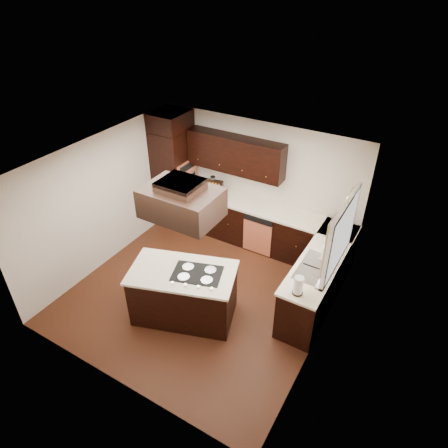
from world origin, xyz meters
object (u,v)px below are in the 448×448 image
at_px(oven_column, 174,178).
at_px(island, 184,294).
at_px(range_hood, 182,203).
at_px(spice_rack, 214,187).

distance_m(oven_column, island, 2.98).
xyz_separation_m(island, range_hood, (0.06, 0.02, 1.72)).
bearing_deg(spice_rack, island, -80.09).
bearing_deg(island, spice_rack, 91.57).
bearing_deg(spice_rack, oven_column, 173.31).
height_order(island, range_hood, range_hood).
distance_m(island, range_hood, 1.72).
bearing_deg(range_hood, island, -159.50).
distance_m(island, spice_rack, 2.57).
relative_size(island, spice_rack, 4.25).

